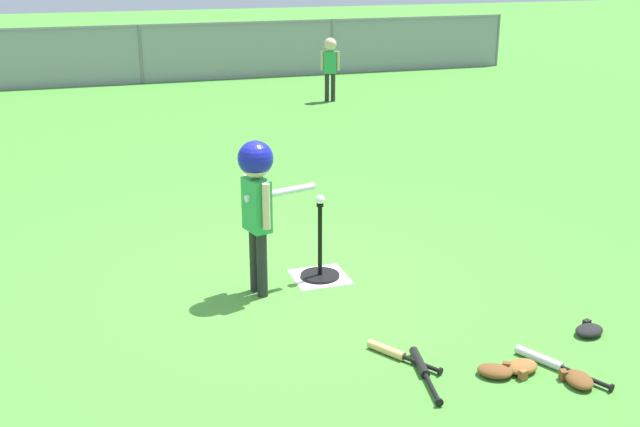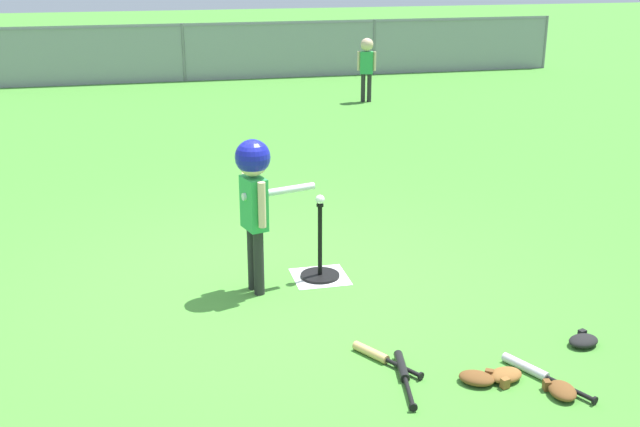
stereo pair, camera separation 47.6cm
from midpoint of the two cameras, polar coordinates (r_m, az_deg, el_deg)
The scene contains 14 objects.
ground_plane at distance 6.14m, azimuth -5.32°, elevation -5.57°, with size 60.00×60.00×0.00m, color #478C33.
home_plate at distance 6.33m, azimuth -2.16°, elevation -4.71°, with size 0.44×0.44×0.01m, color white.
batting_tee at distance 6.29m, azimuth -2.17°, elevation -3.94°, with size 0.32×0.32×0.63m.
baseball_on_tee at distance 6.09m, azimuth -2.24°, elevation 1.01°, with size 0.07×0.07×0.07m, color white.
batter_child at distance 5.78m, azimuth -7.03°, elevation 1.96°, with size 0.63×0.34×1.22m.
fielder_deep_left at distance 13.63m, azimuth -0.27°, elevation 11.21°, with size 0.31×0.22×1.10m.
spare_bat_silver at distance 5.18m, azimuth 13.99°, elevation -10.64°, with size 0.34×0.63×0.06m.
spare_bat_wood at distance 5.14m, azimuth 2.80°, elevation -10.30°, with size 0.34×0.51×0.06m.
spare_bat_black at distance 4.99m, azimuth 4.79°, elevation -11.33°, with size 0.17×0.63×0.06m.
glove_by_plate at distance 5.08m, azimuth 12.08°, elevation -11.09°, with size 0.25×0.22×0.07m.
glove_near_bats at distance 5.65m, azimuth 16.98°, elevation -8.28°, with size 0.26×0.22×0.07m.
glove_tossed_aside at distance 5.03m, azimuth 15.94°, elevation -11.75°, with size 0.20×0.24×0.07m.
glove_outfield_drop at distance 5.01m, azimuth 10.13°, elevation -11.42°, with size 0.27×0.25×0.07m.
outfield_fence at distance 16.02m, azimuth -13.96°, elevation 11.49°, with size 16.06×0.06×1.15m.
Camera 1 is at (-1.42, -5.40, 2.54)m, focal length 43.34 mm.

